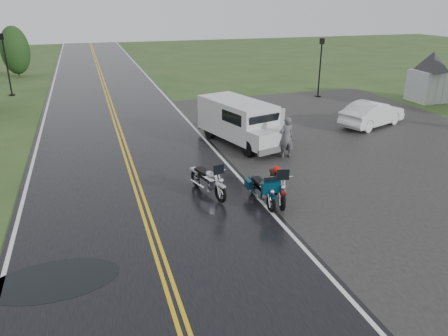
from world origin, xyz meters
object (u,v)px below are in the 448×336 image
object	(u,v)px
visitor_center	(432,64)
motorcycle_teal	(271,197)
lamp_post_far_left	(7,65)
lamp_post_far_right	(320,68)
motorcycle_red	(283,193)
van_white	(249,134)
motorcycle_silver	(220,186)
person_at_van	(286,138)
sedan_white	(372,114)

from	to	relation	value
visitor_center	motorcycle_teal	size ratio (longest dim) A/B	8.17
lamp_post_far_left	lamp_post_far_right	bearing A→B (deg)	-18.80
lamp_post_far_right	motorcycle_red	bearing A→B (deg)	-122.56
van_white	lamp_post_far_right	size ratio (longest dim) A/B	1.31
motorcycle_silver	lamp_post_far_left	size ratio (longest dim) A/B	0.51
motorcycle_red	motorcycle_silver	distance (m)	2.04
visitor_center	motorcycle_red	xyz separation A→B (m)	(-15.84, -11.79, -1.73)
motorcycle_teal	motorcycle_silver	world-z (taller)	motorcycle_silver
motorcycle_silver	van_white	bearing A→B (deg)	42.58
motorcycle_red	lamp_post_far_right	bearing A→B (deg)	71.34
motorcycle_silver	van_white	world-z (taller)	van_white
visitor_center	motorcycle_teal	xyz separation A→B (m)	(-16.21, -11.79, -1.82)
person_at_van	lamp_post_far_right	xyz separation A→B (m)	(7.36, 10.50, 1.10)
motorcycle_red	motorcycle_teal	world-z (taller)	motorcycle_red
person_at_van	lamp_post_far_right	size ratio (longest dim) A/B	0.44
motorcycle_teal	lamp_post_far_right	size ratio (longest dim) A/B	0.50
motorcycle_silver	person_at_van	xyz separation A→B (m)	(3.97, 3.46, 0.24)
motorcycle_silver	sedan_white	xyz separation A→B (m)	(10.38, 6.52, 0.03)
person_at_van	sedan_white	world-z (taller)	person_at_van
person_at_van	lamp_post_far_right	world-z (taller)	lamp_post_far_right
visitor_center	motorcycle_silver	xyz separation A→B (m)	(-17.53, -10.64, -1.76)
van_white	sedan_white	distance (m)	8.28
motorcycle_teal	lamp_post_far_right	bearing A→B (deg)	55.07
van_white	lamp_post_far_right	world-z (taller)	lamp_post_far_right
motorcycle_teal	person_at_van	distance (m)	5.32
person_at_van	lamp_post_far_right	bearing A→B (deg)	-127.29
visitor_center	motorcycle_silver	bearing A→B (deg)	-148.73
motorcycle_silver	person_at_van	world-z (taller)	person_at_van
van_white	motorcycle_red	bearing A→B (deg)	-114.66
motorcycle_silver	van_white	size ratio (longest dim) A/B	0.42
motorcycle_red	lamp_post_far_left	bearing A→B (deg)	129.45
visitor_center	lamp_post_far_left	xyz separation A→B (m)	(-26.34, 10.17, -0.28)
motorcycle_red	van_white	distance (m)	5.23
visitor_center	motorcycle_teal	bearing A→B (deg)	-143.99
motorcycle_teal	motorcycle_silver	bearing A→B (deg)	137.63
lamp_post_far_right	van_white	bearing A→B (deg)	-131.63
sedan_white	lamp_post_far_left	bearing A→B (deg)	31.85
van_white	person_at_van	world-z (taller)	van_white
visitor_center	van_white	distance (m)	16.49
motorcycle_red	person_at_van	world-z (taller)	person_at_van
lamp_post_far_right	person_at_van	bearing A→B (deg)	-125.05
person_at_van	motorcycle_red	bearing A→B (deg)	61.41
motorcycle_silver	sedan_white	distance (m)	12.26
sedan_white	lamp_post_far_right	bearing A→B (deg)	-28.75
person_at_van	sedan_white	distance (m)	7.11
visitor_center	person_at_van	xyz separation A→B (m)	(-13.56, -7.18, -1.52)
visitor_center	van_white	xyz separation A→B (m)	(-15.03, -6.63, -1.39)
motorcycle_silver	lamp_post_far_right	distance (m)	18.03
motorcycle_red	van_white	world-z (taller)	van_white
motorcycle_red	person_at_van	xyz separation A→B (m)	(2.28, 4.61, 0.21)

